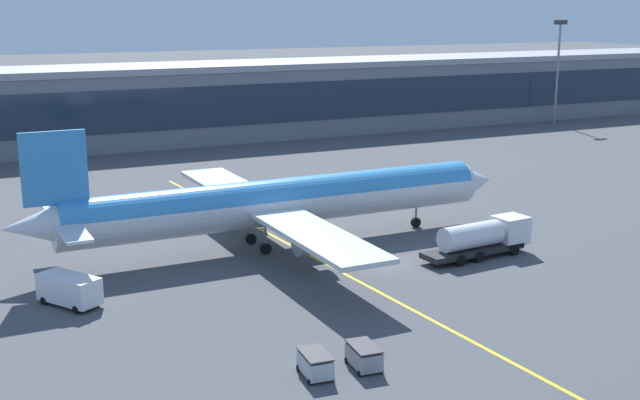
{
  "coord_description": "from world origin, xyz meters",
  "views": [
    {
      "loc": [
        -34.51,
        -58.26,
        21.7
      ],
      "look_at": [
        -2.92,
        6.93,
        4.5
      ],
      "focal_mm": 45.69,
      "sensor_mm": 36.0,
      "label": 1
    }
  ],
  "objects_px": {
    "main_airliner": "(279,202)",
    "baggage_cart_0": "(315,364)",
    "baggage_cart_1": "(364,356)",
    "fuel_tanker": "(483,237)",
    "crew_van": "(70,289)"
  },
  "relations": [
    {
      "from": "main_airliner",
      "to": "fuel_tanker",
      "type": "bearing_deg",
      "value": -35.89
    },
    {
      "from": "baggage_cart_0",
      "to": "baggage_cart_1",
      "type": "distance_m",
      "value": 3.2
    },
    {
      "from": "fuel_tanker",
      "to": "crew_van",
      "type": "height_order",
      "value": "fuel_tanker"
    },
    {
      "from": "fuel_tanker",
      "to": "crew_van",
      "type": "relative_size",
      "value": 2.05
    },
    {
      "from": "fuel_tanker",
      "to": "baggage_cart_1",
      "type": "distance_m",
      "value": 25.98
    },
    {
      "from": "main_airliner",
      "to": "baggage_cart_1",
      "type": "distance_m",
      "value": 27.35
    },
    {
      "from": "crew_van",
      "to": "baggage_cart_1",
      "type": "bearing_deg",
      "value": -52.74
    },
    {
      "from": "main_airliner",
      "to": "fuel_tanker",
      "type": "height_order",
      "value": "main_airliner"
    },
    {
      "from": "crew_van",
      "to": "fuel_tanker",
      "type": "bearing_deg",
      "value": -5.47
    },
    {
      "from": "main_airliner",
      "to": "baggage_cart_0",
      "type": "xyz_separation_m",
      "value": [
        -8.87,
        -26.23,
        -3.46
      ]
    },
    {
      "from": "baggage_cart_0",
      "to": "baggage_cart_1",
      "type": "height_order",
      "value": "same"
    },
    {
      "from": "baggage_cart_0",
      "to": "fuel_tanker",
      "type": "bearing_deg",
      "value": 32.68
    },
    {
      "from": "baggage_cart_1",
      "to": "main_airliner",
      "type": "bearing_deg",
      "value": 77.91
    },
    {
      "from": "main_airliner",
      "to": "baggage_cart_0",
      "type": "bearing_deg",
      "value": -108.68
    },
    {
      "from": "fuel_tanker",
      "to": "baggage_cart_1",
      "type": "bearing_deg",
      "value": -142.97
    }
  ]
}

